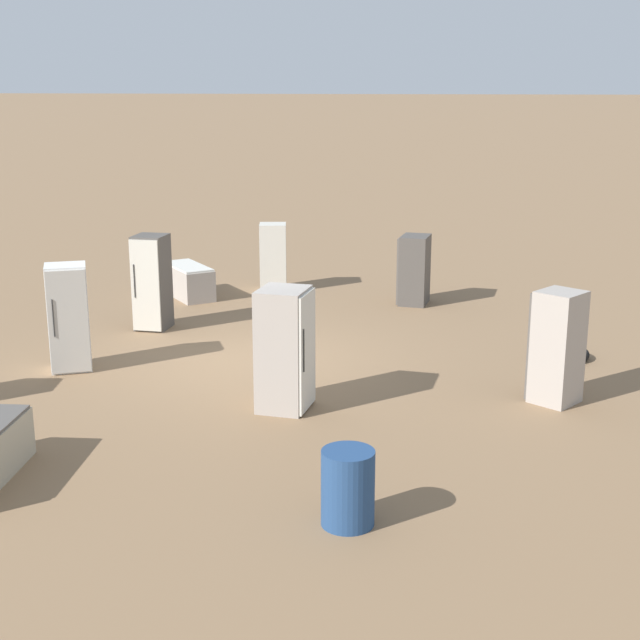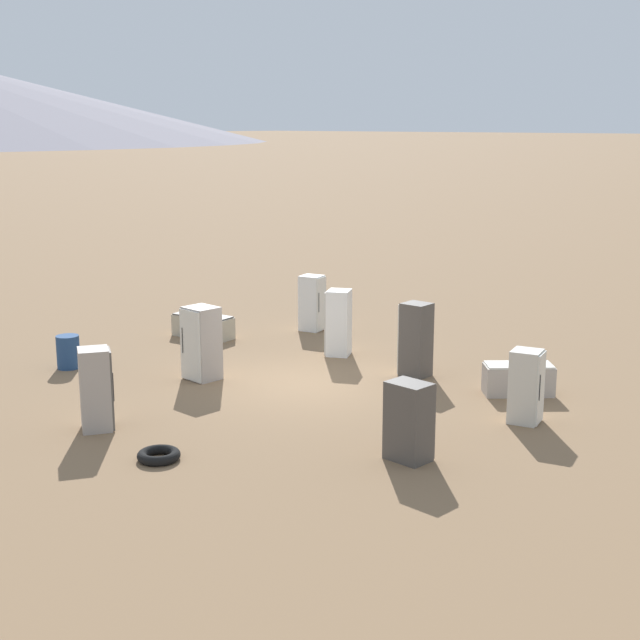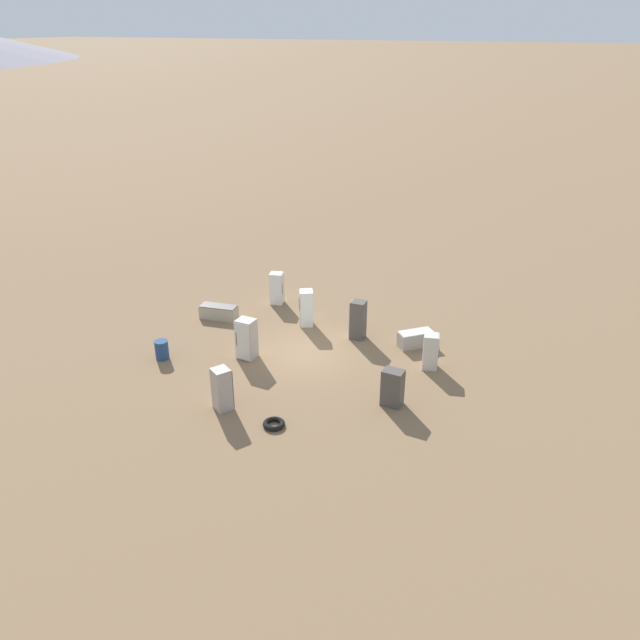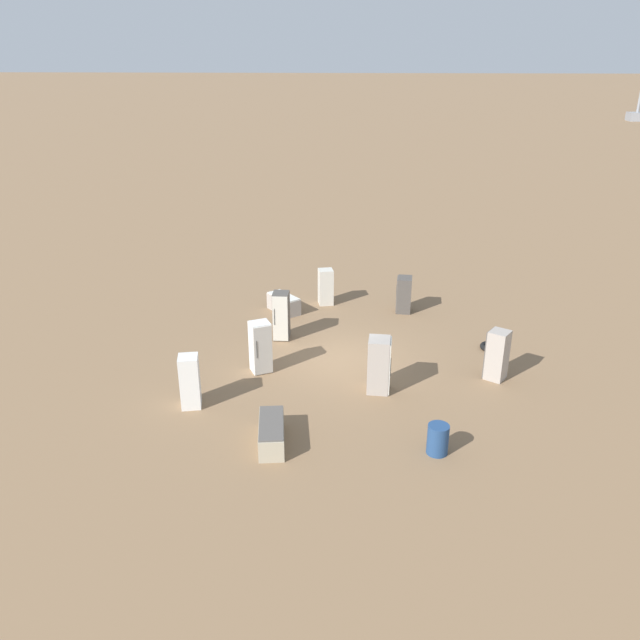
{
  "view_description": "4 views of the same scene",
  "coord_description": "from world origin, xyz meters",
  "px_view_note": "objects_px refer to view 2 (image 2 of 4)",
  "views": [
    {
      "loc": [
        4.7,
        -13.79,
        4.52
      ],
      "look_at": [
        1.31,
        -0.01,
        0.78
      ],
      "focal_mm": 50.0,
      "sensor_mm": 36.0,
      "label": 1
    },
    {
      "loc": [
        14.69,
        13.84,
        6.03
      ],
      "look_at": [
        -0.9,
        -0.29,
        1.36
      ],
      "focal_mm": 50.0,
      "sensor_mm": 36.0,
      "label": 2
    },
    {
      "loc": [
        21.34,
        10.53,
        13.0
      ],
      "look_at": [
        -0.79,
        0.36,
        1.35
      ],
      "focal_mm": 35.0,
      "sensor_mm": 36.0,
      "label": 3
    },
    {
      "loc": [
        1.3,
        -19.5,
        9.64
      ],
      "look_at": [
        -0.81,
        0.48,
        1.23
      ],
      "focal_mm": 35.0,
      "sensor_mm": 36.0,
      "label": 4
    }
  ],
  "objects_px": {
    "discarded_fridge_0": "(96,389)",
    "rusty_barrel": "(68,352)",
    "discarded_fridge_6": "(415,340)",
    "discarded_fridge_3": "(201,343)",
    "discarded_fridge_2": "(338,323)",
    "discarded_fridge_5": "(518,379)",
    "discarded_fridge_4": "(526,387)",
    "discarded_fridge_1": "(409,421)",
    "discarded_fridge_7": "(312,303)",
    "scrap_tire": "(159,455)",
    "discarded_fridge_8": "(203,326)"
  },
  "relations": [
    {
      "from": "discarded_fridge_0",
      "to": "rusty_barrel",
      "type": "xyz_separation_m",
      "value": [
        -2.16,
        -4.45,
        -0.42
      ]
    },
    {
      "from": "discarded_fridge_0",
      "to": "discarded_fridge_6",
      "type": "relative_size",
      "value": 0.93
    },
    {
      "from": "rusty_barrel",
      "to": "discarded_fridge_3",
      "type": "bearing_deg",
      "value": 116.49
    },
    {
      "from": "discarded_fridge_6",
      "to": "rusty_barrel",
      "type": "relative_size",
      "value": 2.16
    },
    {
      "from": "discarded_fridge_2",
      "to": "discarded_fridge_0",
      "type": "bearing_deg",
      "value": 153.58
    },
    {
      "from": "discarded_fridge_2",
      "to": "discarded_fridge_3",
      "type": "height_order",
      "value": "discarded_fridge_3"
    },
    {
      "from": "rusty_barrel",
      "to": "discarded_fridge_5",
      "type": "bearing_deg",
      "value": 120.65
    },
    {
      "from": "discarded_fridge_2",
      "to": "discarded_fridge_6",
      "type": "bearing_deg",
      "value": -123.89
    },
    {
      "from": "discarded_fridge_3",
      "to": "discarded_fridge_4",
      "type": "relative_size",
      "value": 1.16
    },
    {
      "from": "discarded_fridge_5",
      "to": "discarded_fridge_6",
      "type": "height_order",
      "value": "discarded_fridge_6"
    },
    {
      "from": "discarded_fridge_2",
      "to": "discarded_fridge_5",
      "type": "bearing_deg",
      "value": -117.55
    },
    {
      "from": "discarded_fridge_1",
      "to": "discarded_fridge_4",
      "type": "relative_size",
      "value": 0.96
    },
    {
      "from": "discarded_fridge_1",
      "to": "discarded_fridge_6",
      "type": "height_order",
      "value": "discarded_fridge_6"
    },
    {
      "from": "discarded_fridge_4",
      "to": "discarded_fridge_5",
      "type": "relative_size",
      "value": 0.97
    },
    {
      "from": "discarded_fridge_3",
      "to": "discarded_fridge_4",
      "type": "height_order",
      "value": "discarded_fridge_3"
    },
    {
      "from": "discarded_fridge_5",
      "to": "rusty_barrel",
      "type": "relative_size",
      "value": 1.89
    },
    {
      "from": "discarded_fridge_0",
      "to": "discarded_fridge_7",
      "type": "relative_size",
      "value": 1.02
    },
    {
      "from": "scrap_tire",
      "to": "rusty_barrel",
      "type": "xyz_separation_m",
      "value": [
        -2.38,
        -6.7,
        0.33
      ]
    },
    {
      "from": "rusty_barrel",
      "to": "discarded_fridge_4",
      "type": "bearing_deg",
      "value": 110.68
    },
    {
      "from": "discarded_fridge_3",
      "to": "discarded_fridge_7",
      "type": "xyz_separation_m",
      "value": [
        -5.57,
        -1.53,
        -0.06
      ]
    },
    {
      "from": "discarded_fridge_4",
      "to": "discarded_fridge_7",
      "type": "relative_size",
      "value": 0.93
    },
    {
      "from": "discarded_fridge_6",
      "to": "discarded_fridge_7",
      "type": "height_order",
      "value": "discarded_fridge_6"
    },
    {
      "from": "discarded_fridge_1",
      "to": "discarded_fridge_4",
      "type": "xyz_separation_m",
      "value": [
        -3.28,
        0.53,
        0.03
      ]
    },
    {
      "from": "discarded_fridge_0",
      "to": "discarded_fridge_7",
      "type": "height_order",
      "value": "discarded_fridge_0"
    },
    {
      "from": "discarded_fridge_1",
      "to": "discarded_fridge_6",
      "type": "distance_m",
      "value": 5.58
    },
    {
      "from": "discarded_fridge_4",
      "to": "scrap_tire",
      "type": "distance_m",
      "value": 7.5
    },
    {
      "from": "discarded_fridge_3",
      "to": "discarded_fridge_6",
      "type": "xyz_separation_m",
      "value": [
        -3.67,
        3.62,
        0.02
      ]
    },
    {
      "from": "discarded_fridge_1",
      "to": "discarded_fridge_4",
      "type": "bearing_deg",
      "value": 83.4
    },
    {
      "from": "discarded_fridge_6",
      "to": "scrap_tire",
      "type": "distance_m",
      "value": 7.7
    },
    {
      "from": "discarded_fridge_0",
      "to": "discarded_fridge_4",
      "type": "xyz_separation_m",
      "value": [
        -6.16,
        6.14,
        -0.07
      ]
    },
    {
      "from": "discarded_fridge_4",
      "to": "discarded_fridge_5",
      "type": "height_order",
      "value": "discarded_fridge_4"
    },
    {
      "from": "discarded_fridge_5",
      "to": "discarded_fridge_7",
      "type": "xyz_separation_m",
      "value": [
        -1.56,
        -7.8,
        0.47
      ]
    },
    {
      "from": "discarded_fridge_8",
      "to": "scrap_tire",
      "type": "relative_size",
      "value": 2.4
    },
    {
      "from": "discarded_fridge_0",
      "to": "discarded_fridge_5",
      "type": "relative_size",
      "value": 1.06
    },
    {
      "from": "discarded_fridge_3",
      "to": "scrap_tire",
      "type": "relative_size",
      "value": 2.22
    },
    {
      "from": "discarded_fridge_3",
      "to": "discarded_fridge_7",
      "type": "relative_size",
      "value": 1.08
    },
    {
      "from": "discarded_fridge_8",
      "to": "rusty_barrel",
      "type": "bearing_deg",
      "value": 170.66
    },
    {
      "from": "discarded_fridge_7",
      "to": "scrap_tire",
      "type": "distance_m",
      "value": 10.81
    },
    {
      "from": "discarded_fridge_1",
      "to": "discarded_fridge_2",
      "type": "relative_size",
      "value": 0.84
    },
    {
      "from": "discarded_fridge_0",
      "to": "discarded_fridge_2",
      "type": "height_order",
      "value": "discarded_fridge_2"
    },
    {
      "from": "discarded_fridge_7",
      "to": "scrap_tire",
      "type": "xyz_separation_m",
      "value": [
        9.56,
        5.0,
        -0.73
      ]
    },
    {
      "from": "discarded_fridge_3",
      "to": "discarded_fridge_8",
      "type": "height_order",
      "value": "discarded_fridge_3"
    },
    {
      "from": "discarded_fridge_1",
      "to": "scrap_tire",
      "type": "distance_m",
      "value": 4.62
    },
    {
      "from": "discarded_fridge_1",
      "to": "discarded_fridge_8",
      "type": "bearing_deg",
      "value": 162.34
    },
    {
      "from": "discarded_fridge_5",
      "to": "scrap_tire",
      "type": "relative_size",
      "value": 1.98
    },
    {
      "from": "discarded_fridge_7",
      "to": "discarded_fridge_6",
      "type": "bearing_deg",
      "value": 55.86
    },
    {
      "from": "discarded_fridge_3",
      "to": "discarded_fridge_8",
      "type": "relative_size",
      "value": 0.93
    },
    {
      "from": "discarded_fridge_0",
      "to": "scrap_tire",
      "type": "bearing_deg",
      "value": 25.0
    },
    {
      "from": "discarded_fridge_8",
      "to": "discarded_fridge_3",
      "type": "bearing_deg",
      "value": -140.52
    },
    {
      "from": "discarded_fridge_4",
      "to": "scrap_tire",
      "type": "bearing_deg",
      "value": -46.74
    }
  ]
}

